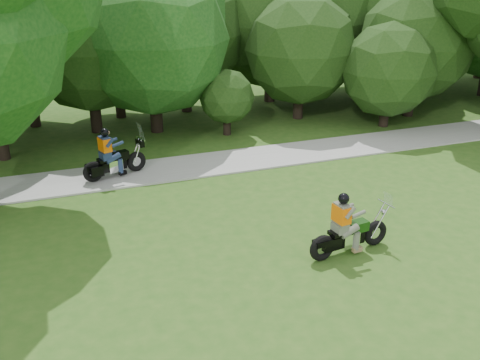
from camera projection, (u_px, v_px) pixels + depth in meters
ground at (433, 261)px, 12.78m from camera, size 100.00×100.00×0.00m
walkway at (291, 154)px, 19.70m from camera, size 60.00×2.20×0.06m
tree_line at (265, 31)px, 24.49m from camera, size 39.87×11.80×7.89m
chopper_motorcycle at (346, 231)px, 12.87m from camera, size 2.30×0.72×1.64m
touring_motorcycle at (111, 160)px, 17.27m from camera, size 2.17×1.14×1.69m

